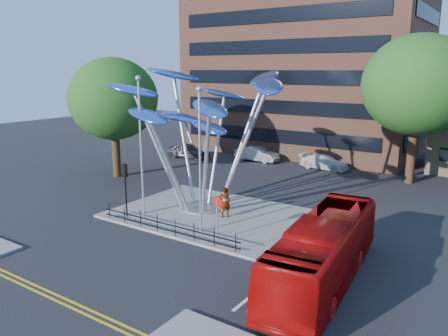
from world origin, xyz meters
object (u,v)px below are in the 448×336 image
Objects in this scene: tree_right at (418,85)px; traffic_light_island at (125,179)px; parked_car_left at (188,151)px; leaf_sculpture at (202,108)px; no_entry_sign_island at (217,211)px; tree_left at (113,99)px; parked_car_right at (324,162)px; pedestrian at (225,202)px; parked_car_mid at (257,154)px; red_bus at (324,251)px; street_lamp_left at (140,134)px; street_lamp_right at (200,147)px.

tree_right is 24.06m from traffic_light_island.
tree_right is at bearing -91.48° from parked_car_left.
no_entry_sign_island is at bearing -45.67° from leaf_sculpture.
tree_left is 0.81× the size of leaf_sculpture.
traffic_light_island is at bearing 168.92° from parked_car_right.
pedestrian is at bearing -115.70° from tree_right.
parked_car_left is 1.01× the size of parked_car_mid.
parked_car_left is 1.00× the size of parked_car_right.
parked_car_right is (7.13, 0.41, -0.08)m from parked_car_mid.
tree_left reaches higher than parked_car_left.
leaf_sculpture is at bearing 148.14° from red_bus.
tree_right is at bearing 56.69° from leaf_sculpture.
tree_left is at bearing 164.45° from leaf_sculpture.
no_entry_sign_island is at bearing -8.61° from street_lamp_left.
parked_car_mid is 7.14m from parked_car_right.
tree_right reaches higher than parked_car_left.
tree_left is at bearing 154.93° from no_entry_sign_island.
parked_car_right is at bearing 90.92° from street_lamp_right.
parked_car_left is at bearing 131.63° from leaf_sculpture.
tree_left is 11.64m from parked_car_left.
pedestrian is (-7.76, -16.13, -6.91)m from tree_right.
street_lamp_left reaches higher than pedestrian.
red_bus is at bearing -26.54° from leaf_sculpture.
traffic_light_island is 1.40× the size of no_entry_sign_island.
no_entry_sign_island is (4.07, -4.16, -5.06)m from leaf_sculpture.
red_bus is at bearing -136.45° from parked_car_left.
red_bus is at bearing -11.30° from street_lamp_right.
traffic_light_island is 7.05m from no_entry_sign_island.
traffic_light_island is 20.27m from parked_car_mid.
leaf_sculpture is 12.99m from red_bus.
tree_right is 10.79m from parked_car_right.
leaf_sculpture is at bearing 52.60° from street_lamp_left.
leaf_sculpture is 7.71m from no_entry_sign_island.
traffic_light_island is (-13.00, -19.50, -5.42)m from tree_right.
traffic_light_island is 0.74× the size of parked_car_mid.
traffic_light_island is at bearing -174.81° from street_lamp_right.
street_lamp_left reaches higher than street_lamp_right.
parked_car_right is (-8.32, 21.60, -0.81)m from red_bus.
street_lamp_right is at bearing -25.77° from tree_left.
pedestrian is 19.96m from parked_car_left.
no_entry_sign_island reaches higher than parked_car_right.
tree_left is 11.60m from street_lamp_left.
street_lamp_left is 1.89× the size of parked_car_right.
parked_car_right is (-0.06, 17.13, -0.45)m from pedestrian.
street_lamp_right is 1.80× the size of parked_car_mid.
tree_right is 25.09m from tree_left.
leaf_sculpture is 5.19× the size of no_entry_sign_island.
street_lamp_left reaches higher than parked_car_left.
parked_car_mid is at bearing 177.75° from tree_right.
leaf_sculpture is 4.83m from street_lamp_right.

